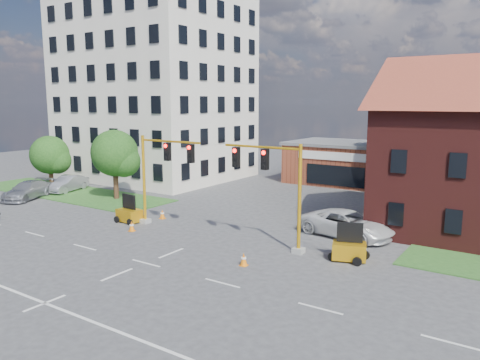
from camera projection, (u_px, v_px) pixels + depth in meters
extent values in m
plane|color=#3B3B3E|center=(146.00, 263.00, 24.83)|extent=(120.00, 120.00, 0.00)
cube|color=#234E1D|center=(69.00, 193.00, 43.94)|extent=(22.00, 6.00, 0.08)
cube|color=beige|center=(155.00, 88.00, 52.16)|extent=(18.00, 15.00, 20.00)
cube|color=brown|center=(350.00, 164.00, 49.15)|extent=(12.00, 8.00, 4.00)
cube|color=#5A5A5D|center=(351.00, 144.00, 48.80)|extent=(12.40, 8.40, 0.30)
cube|color=silver|center=(336.00, 156.00, 45.63)|extent=(8.00, 0.10, 0.80)
cube|color=black|center=(335.00, 176.00, 45.94)|extent=(6.00, 0.10, 2.00)
cylinder|color=#3A2515|center=(406.00, 172.00, 43.13)|extent=(0.44, 0.44, 4.15)
sphere|color=#1A4114|center=(408.00, 131.00, 42.51)|extent=(7.26, 7.26, 7.26)
sphere|color=#1A4114|center=(425.00, 142.00, 42.12)|extent=(5.08, 5.08, 5.08)
cylinder|color=#3A2515|center=(116.00, 183.00, 40.85)|extent=(0.44, 0.44, 2.90)
sphere|color=#1A4114|center=(115.00, 153.00, 40.41)|extent=(4.04, 4.04, 4.04)
sphere|color=#1A4114|center=(124.00, 161.00, 40.33)|extent=(2.82, 2.82, 2.82)
cylinder|color=#3A2515|center=(51.00, 176.00, 46.76)|extent=(0.44, 0.44, 2.31)
sphere|color=#1A4114|center=(50.00, 155.00, 46.41)|extent=(3.80, 3.80, 3.80)
sphere|color=#1A4114|center=(57.00, 160.00, 46.33)|extent=(2.66, 2.66, 2.66)
cube|color=gray|center=(145.00, 221.00, 33.01)|extent=(0.60, 0.60, 0.30)
cylinder|color=orange|center=(144.00, 180.00, 32.52)|extent=(0.20, 0.20, 6.20)
cylinder|color=orange|center=(170.00, 141.00, 30.69)|extent=(5.00, 0.14, 0.14)
cube|color=black|center=(167.00, 152.00, 30.94)|extent=(0.40, 0.32, 1.20)
cube|color=black|center=(191.00, 154.00, 29.85)|extent=(0.40, 0.32, 1.20)
sphere|color=#FF0C07|center=(165.00, 146.00, 30.73)|extent=(0.24, 0.24, 0.24)
cube|color=gray|center=(298.00, 251.00, 26.46)|extent=(0.60, 0.60, 0.30)
cylinder|color=orange|center=(300.00, 200.00, 25.98)|extent=(0.20, 0.20, 6.20)
cylinder|color=orange|center=(261.00, 147.00, 26.88)|extent=(5.00, 0.14, 0.14)
cube|color=black|center=(265.00, 159.00, 26.85)|extent=(0.40, 0.32, 1.20)
cube|color=black|center=(236.00, 157.00, 27.95)|extent=(0.40, 0.32, 1.20)
sphere|color=#FF0C07|center=(263.00, 153.00, 26.64)|extent=(0.24, 0.24, 0.24)
cube|color=orange|center=(129.00, 215.00, 33.19)|extent=(1.77, 1.25, 0.85)
cube|color=black|center=(129.00, 202.00, 33.03)|extent=(1.32, 0.21, 1.03)
cube|color=orange|center=(349.00, 251.00, 25.19)|extent=(2.05, 1.69, 0.88)
cube|color=black|center=(350.00, 232.00, 25.02)|extent=(1.33, 0.56, 1.08)
cube|color=orange|center=(132.00, 231.00, 30.97)|extent=(0.38, 0.38, 0.04)
cone|color=orange|center=(132.00, 226.00, 30.91)|extent=(0.40, 0.40, 0.70)
cylinder|color=silver|center=(132.00, 225.00, 30.90)|extent=(0.27, 0.27, 0.09)
cube|color=orange|center=(162.00, 218.00, 34.27)|extent=(0.38, 0.38, 0.04)
cone|color=orange|center=(162.00, 214.00, 34.22)|extent=(0.40, 0.40, 0.70)
cylinder|color=silver|center=(162.00, 213.00, 34.20)|extent=(0.27, 0.27, 0.09)
cube|color=orange|center=(244.00, 265.00, 24.45)|extent=(0.38, 0.38, 0.04)
cone|color=orange|center=(244.00, 259.00, 24.40)|extent=(0.40, 0.40, 0.70)
cylinder|color=silver|center=(244.00, 258.00, 24.39)|extent=(0.27, 0.27, 0.09)
cube|color=orange|center=(338.00, 255.00, 26.16)|extent=(0.38, 0.38, 0.04)
cone|color=orange|center=(338.00, 249.00, 26.10)|extent=(0.40, 0.40, 0.70)
cylinder|color=silver|center=(338.00, 248.00, 26.09)|extent=(0.27, 0.27, 0.09)
imported|color=silver|center=(347.00, 224.00, 29.56)|extent=(6.38, 3.91, 1.65)
imported|color=#95979C|center=(68.00, 184.00, 44.51)|extent=(2.78, 4.86, 1.51)
imported|color=#95979C|center=(27.00, 190.00, 41.14)|extent=(3.92, 5.72, 1.54)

